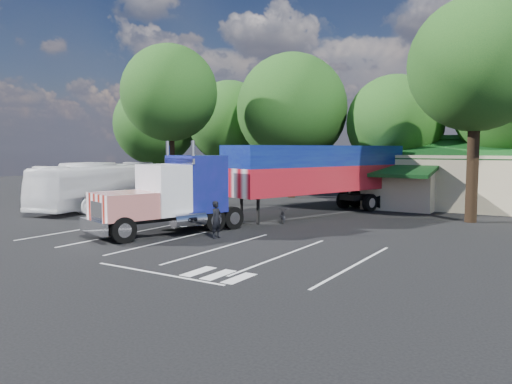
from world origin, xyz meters
The scene contains 12 objects.
ground centered at (0.00, 0.00, 0.00)m, with size 120.00×120.00×0.00m, color black.
tree_row_a centered at (-22.00, 16.50, 7.16)m, with size 9.00×9.00×11.68m.
tree_row_b centered at (-13.00, 17.80, 7.13)m, with size 8.40×8.40×11.35m.
tree_row_c centered at (-5.00, 16.20, 8.04)m, with size 10.00×10.00×13.05m.
tree_row_d centered at (4.00, 17.50, 6.58)m, with size 8.00×8.00×10.60m.
tree_near_left centered at (-10.50, 6.00, 8.81)m, with size 7.60×7.60×12.65m.
tree_near_right centered at (11.50, 8.50, 9.46)m, with size 8.00×8.00×13.50m.
semi_truck centered at (1.18, 3.98, 2.78)m, with size 10.12×23.15×4.91m.
woman centered at (1.60, -4.17, 0.94)m, with size 0.68×0.45×1.88m, color black.
bicycle centered at (1.80, 2.31, 0.45)m, with size 0.60×1.73×0.91m, color black.
tour_bus centered at (-13.40, 1.33, 1.73)m, with size 2.90×12.40×3.45m, color white.
silver_sedan centered at (5.00, 14.00, 0.78)m, with size 1.65×4.74×1.56m, color #AAACB2.
Camera 1 is at (16.42, -24.08, 4.52)m, focal length 35.00 mm.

